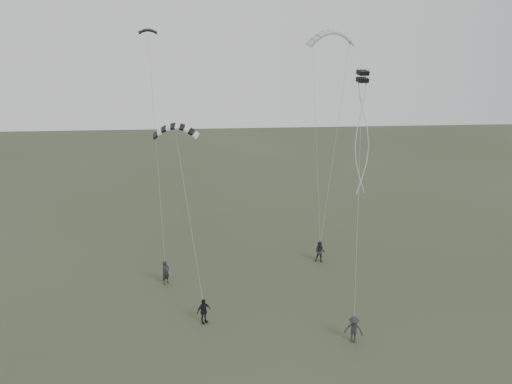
{
  "coord_description": "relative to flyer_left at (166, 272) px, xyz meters",
  "views": [
    {
      "loc": [
        -1.92,
        -28.87,
        18.21
      ],
      "look_at": [
        0.84,
        5.33,
        7.23
      ],
      "focal_mm": 35.0,
      "sensor_mm": 36.0,
      "label": 1
    }
  ],
  "objects": [
    {
      "name": "ground",
      "position": [
        6.0,
        -5.59,
        -0.93
      ],
      "size": [
        140.0,
        140.0,
        0.0
      ],
      "primitive_type": "plane",
      "color": "#334028",
      "rests_on": "ground"
    },
    {
      "name": "kite_box",
      "position": [
        13.26,
        -3.34,
        14.69
      ],
      "size": [
        0.76,
        0.83,
        0.79
      ],
      "primitive_type": null,
      "rotation": [
        0.15,
        0.0,
        0.24
      ],
      "color": "black",
      "rests_on": "flyer_far"
    },
    {
      "name": "flyer_far",
      "position": [
        12.18,
        -8.53,
        -0.06
      ],
      "size": [
        1.29,
        1.01,
        1.75
      ],
      "primitive_type": "imported",
      "rotation": [
        0.0,
        0.0,
        -0.36
      ],
      "color": "#26262B",
      "rests_on": "ground"
    },
    {
      "name": "kite_dark_small",
      "position": [
        -0.85,
        5.2,
        17.46
      ],
      "size": [
        1.45,
        0.77,
        0.58
      ],
      "primitive_type": null,
      "rotation": [
        0.32,
        0.0,
        0.17
      ],
      "color": "black",
      "rests_on": "flyer_left"
    },
    {
      "name": "kite_pale_large",
      "position": [
        13.52,
        6.96,
        17.32
      ],
      "size": [
        4.1,
        1.87,
        1.81
      ],
      "primitive_type": null,
      "rotation": [
        0.3,
        0.0,
        0.14
      ],
      "color": "#ABAFB1",
      "rests_on": "flyer_right"
    },
    {
      "name": "flyer_left",
      "position": [
        0.0,
        0.0,
        0.0
      ],
      "size": [
        0.78,
        0.8,
        1.86
      ],
      "primitive_type": "imported",
      "rotation": [
        0.0,
        0.0,
        0.84
      ],
      "color": "black",
      "rests_on": "ground"
    },
    {
      "name": "kite_striped",
      "position": [
        1.22,
        0.48,
        11.04
      ],
      "size": [
        3.21,
        1.23,
        1.4
      ],
      "primitive_type": null,
      "rotation": [
        0.28,
        0.0,
        -0.04
      ],
      "color": "black",
      "rests_on": "flyer_center"
    },
    {
      "name": "flyer_center",
      "position": [
        2.96,
        -5.63,
        -0.07
      ],
      "size": [
        1.07,
        0.91,
        1.72
      ],
      "primitive_type": "imported",
      "rotation": [
        0.0,
        0.0,
        0.59
      ],
      "color": "black",
      "rests_on": "ground"
    },
    {
      "name": "flyer_right",
      "position": [
        12.39,
        2.77,
        -0.03
      ],
      "size": [
        1.07,
        0.96,
        1.81
      ],
      "primitive_type": "imported",
      "rotation": [
        0.0,
        0.0,
        -0.37
      ],
      "color": "#28272E",
      "rests_on": "ground"
    }
  ]
}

